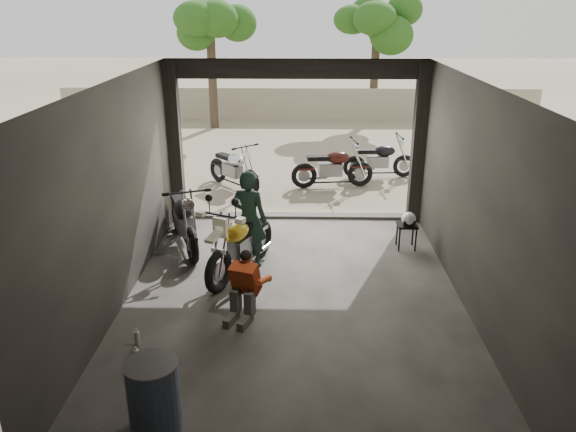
{
  "coord_description": "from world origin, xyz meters",
  "views": [
    {
      "loc": [
        0.09,
        -7.35,
        4.17
      ],
      "look_at": [
        -0.09,
        0.6,
        1.14
      ],
      "focal_mm": 35.0,
      "sensor_mm": 36.0,
      "label": 1
    }
  ],
  "objects_px": {
    "outside_bike_a": "(233,165)",
    "outside_bike_b": "(333,164)",
    "sign_post": "(463,144)",
    "helmet": "(409,219)",
    "oil_drum": "(154,398)",
    "left_bike": "(183,215)",
    "mechanic": "(242,289)",
    "outside_bike_c": "(380,157)",
    "main_bike": "(240,239)",
    "rider": "(249,219)",
    "stool": "(407,228)"
  },
  "relations": [
    {
      "from": "helmet",
      "to": "mechanic",
      "type": "bearing_deg",
      "value": -133.53
    },
    {
      "from": "rider",
      "to": "helmet",
      "type": "relative_size",
      "value": 6.25
    },
    {
      "from": "outside_bike_a",
      "to": "stool",
      "type": "distance_m",
      "value": 4.97
    },
    {
      "from": "mechanic",
      "to": "stool",
      "type": "distance_m",
      "value": 3.68
    },
    {
      "from": "oil_drum",
      "to": "outside_bike_c",
      "type": "bearing_deg",
      "value": 69.25
    },
    {
      "from": "left_bike",
      "to": "helmet",
      "type": "bearing_deg",
      "value": -22.14
    },
    {
      "from": "outside_bike_c",
      "to": "helmet",
      "type": "distance_m",
      "value": 4.51
    },
    {
      "from": "left_bike",
      "to": "sign_post",
      "type": "bearing_deg",
      "value": 1.32
    },
    {
      "from": "outside_bike_a",
      "to": "rider",
      "type": "height_order",
      "value": "rider"
    },
    {
      "from": "mechanic",
      "to": "oil_drum",
      "type": "distance_m",
      "value": 2.3
    },
    {
      "from": "rider",
      "to": "helmet",
      "type": "bearing_deg",
      "value": -149.13
    },
    {
      "from": "main_bike",
      "to": "outside_bike_c",
      "type": "bearing_deg",
      "value": 85.26
    },
    {
      "from": "sign_post",
      "to": "main_bike",
      "type": "bearing_deg",
      "value": -140.68
    },
    {
      "from": "outside_bike_c",
      "to": "sign_post",
      "type": "height_order",
      "value": "sign_post"
    },
    {
      "from": "outside_bike_a",
      "to": "outside_bike_b",
      "type": "height_order",
      "value": "outside_bike_b"
    },
    {
      "from": "main_bike",
      "to": "outside_bike_c",
      "type": "distance_m",
      "value": 6.25
    },
    {
      "from": "outside_bike_c",
      "to": "helmet",
      "type": "bearing_deg",
      "value": 173.77
    },
    {
      "from": "main_bike",
      "to": "stool",
      "type": "height_order",
      "value": "main_bike"
    },
    {
      "from": "mechanic",
      "to": "helmet",
      "type": "height_order",
      "value": "mechanic"
    },
    {
      "from": "outside_bike_b",
      "to": "sign_post",
      "type": "relative_size",
      "value": 0.82
    },
    {
      "from": "outside_bike_a",
      "to": "oil_drum",
      "type": "bearing_deg",
      "value": -131.98
    },
    {
      "from": "main_bike",
      "to": "rider",
      "type": "distance_m",
      "value": 0.39
    },
    {
      "from": "rider",
      "to": "outside_bike_b",
      "type": "bearing_deg",
      "value": -93.44
    },
    {
      "from": "outside_bike_a",
      "to": "helmet",
      "type": "relative_size",
      "value": 6.21
    },
    {
      "from": "rider",
      "to": "helmet",
      "type": "height_order",
      "value": "rider"
    },
    {
      "from": "main_bike",
      "to": "outside_bike_a",
      "type": "distance_m",
      "value": 4.6
    },
    {
      "from": "main_bike",
      "to": "outside_bike_a",
      "type": "bearing_deg",
      "value": 121.5
    },
    {
      "from": "rider",
      "to": "sign_post",
      "type": "bearing_deg",
      "value": -127.63
    },
    {
      "from": "main_bike",
      "to": "left_bike",
      "type": "bearing_deg",
      "value": 160.77
    },
    {
      "from": "outside_bike_b",
      "to": "mechanic",
      "type": "xyz_separation_m",
      "value": [
        -1.55,
        -6.12,
        -0.1
      ]
    },
    {
      "from": "left_bike",
      "to": "oil_drum",
      "type": "relative_size",
      "value": 2.24
    },
    {
      "from": "main_bike",
      "to": "outside_bike_c",
      "type": "xyz_separation_m",
      "value": [
        2.96,
        5.5,
        -0.07
      ]
    },
    {
      "from": "outside_bike_b",
      "to": "outside_bike_c",
      "type": "height_order",
      "value": "outside_bike_b"
    },
    {
      "from": "mechanic",
      "to": "sign_post",
      "type": "xyz_separation_m",
      "value": [
        4.2,
        4.8,
        0.91
      ]
    },
    {
      "from": "main_bike",
      "to": "rider",
      "type": "bearing_deg",
      "value": 91.65
    },
    {
      "from": "outside_bike_a",
      "to": "mechanic",
      "type": "height_order",
      "value": "outside_bike_a"
    },
    {
      "from": "outside_bike_a",
      "to": "oil_drum",
      "type": "distance_m",
      "value": 8.22
    },
    {
      "from": "helmet",
      "to": "sign_post",
      "type": "distance_m",
      "value": 2.9
    },
    {
      "from": "left_bike",
      "to": "outside_bike_c",
      "type": "height_order",
      "value": "left_bike"
    },
    {
      "from": "outside_bike_c",
      "to": "main_bike",
      "type": "bearing_deg",
      "value": 146.53
    },
    {
      "from": "rider",
      "to": "outside_bike_c",
      "type": "bearing_deg",
      "value": -101.87
    },
    {
      "from": "outside_bike_b",
      "to": "rider",
      "type": "relative_size",
      "value": 1.03
    },
    {
      "from": "left_bike",
      "to": "mechanic",
      "type": "xyz_separation_m",
      "value": [
        1.3,
        -2.51,
        -0.14
      ]
    },
    {
      "from": "stool",
      "to": "oil_drum",
      "type": "xyz_separation_m",
      "value": [
        -3.38,
        -4.7,
        0.0
      ]
    },
    {
      "from": "helmet",
      "to": "oil_drum",
      "type": "height_order",
      "value": "oil_drum"
    },
    {
      "from": "main_bike",
      "to": "rider",
      "type": "xyz_separation_m",
      "value": [
        0.12,
        0.29,
        0.22
      ]
    },
    {
      "from": "outside_bike_c",
      "to": "oil_drum",
      "type": "distance_m",
      "value": 9.8
    },
    {
      "from": "main_bike",
      "to": "sign_post",
      "type": "distance_m",
      "value": 5.56
    },
    {
      "from": "outside_bike_a",
      "to": "helmet",
      "type": "xyz_separation_m",
      "value": [
        3.51,
        -3.57,
        0.04
      ]
    },
    {
      "from": "sign_post",
      "to": "helmet",
      "type": "bearing_deg",
      "value": -120.48
    }
  ]
}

